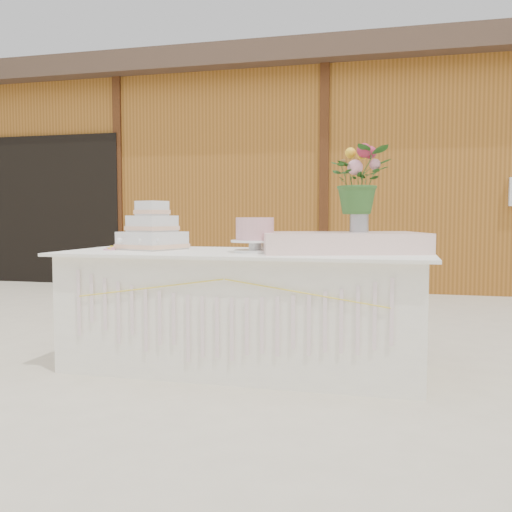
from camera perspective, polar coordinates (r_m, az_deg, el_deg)
The scene contains 9 objects.
ground at distance 3.86m, azimuth -1.11°, elevation -11.03°, with size 80.00×80.00×0.00m, color beige.
barn at distance 9.67m, azimuth 8.31°, elevation 7.96°, with size 12.60×4.60×3.30m.
cake_table at distance 3.78m, azimuth -1.14°, elevation -5.36°, with size 2.40×1.00×0.77m.
wedding_cake at distance 4.03m, azimuth -10.33°, elevation 2.27°, with size 0.48×0.48×0.34m.
pink_cake_stand at distance 3.64m, azimuth -0.12°, elevation 2.32°, with size 0.31×0.31×0.22m.
satin_runner at distance 3.68m, azimuth 8.56°, elevation 1.35°, with size 1.01×0.59×0.13m, color beige.
flower_vase at distance 3.74m, azimuth 10.27°, elevation 3.62°, with size 0.12×0.12×0.17m, color #AEAEB3.
bouquet at distance 3.75m, azimuth 10.33°, elevation 8.18°, with size 0.39×0.34×0.43m, color #2C5923.
loose_flowers at distance 4.13m, azimuth -14.31°, elevation 0.81°, with size 0.16×0.39×0.02m, color pink, non-canonical shape.
Camera 1 is at (0.98, -3.60, 1.00)m, focal length 40.00 mm.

